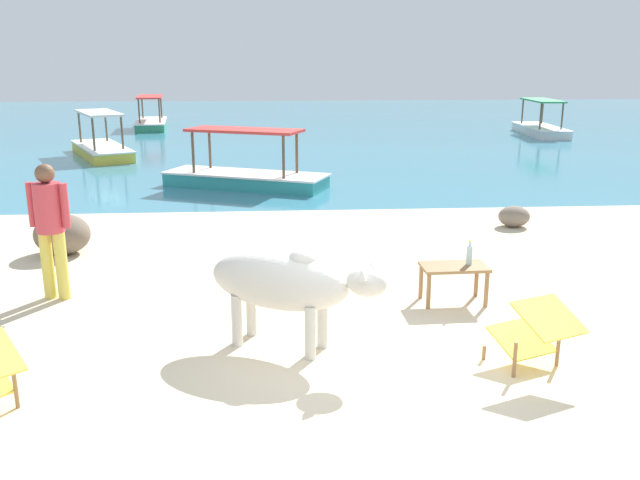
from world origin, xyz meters
The scene contains 13 objects.
sand_beach centered at (0.00, 0.00, 0.02)m, with size 18.00×14.00×0.04m, color beige.
water_surface centered at (0.00, 22.00, 0.00)m, with size 60.00×36.00×0.03m, color teal.
cow centered at (-0.74, 0.84, 0.72)m, with size 1.80×1.18×1.04m.
low_bench_table centered at (1.26, 1.98, 0.42)m, with size 0.77×0.46×0.45m.
bottle centered at (1.44, 2.00, 0.61)m, with size 0.07×0.07×0.30m.
deck_chair_near centered at (1.53, 0.19, 0.42)m, with size 0.78×0.91×0.68m.
person_standing centered at (-3.43, 2.44, 0.99)m, with size 0.50×0.32×1.62m.
shore_rock_large centered at (-3.91, 4.37, 0.34)m, with size 0.81×0.77×0.59m, color #6B5B4C.
shore_rock_medium centered at (3.24, 5.52, 0.22)m, with size 0.53×0.46×0.36m, color gray.
boat_yellow centered at (-5.80, 14.67, 0.29)m, with size 2.57×3.82×1.29m.
boat_white centered at (9.12, 19.31, 0.29)m, with size 1.38×3.74×1.29m.
boat_teal centered at (-1.44, 9.59, 0.29)m, with size 3.83×2.51×1.29m.
boat_green centered at (-5.74, 22.72, 0.29)m, with size 1.59×3.79×1.29m.
Camera 1 is at (-0.82, -5.39, 2.84)m, focal length 37.94 mm.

